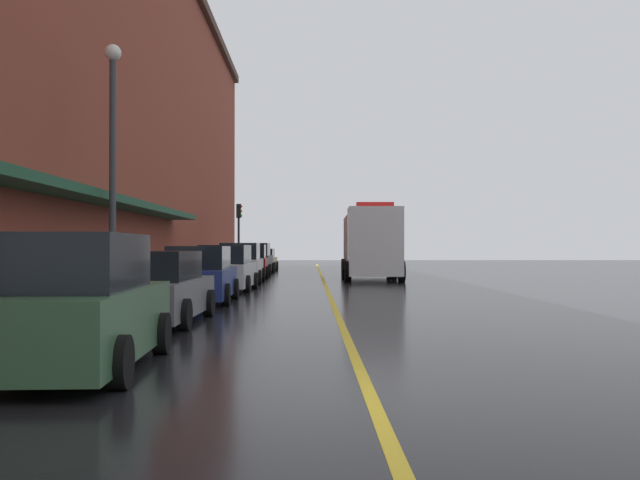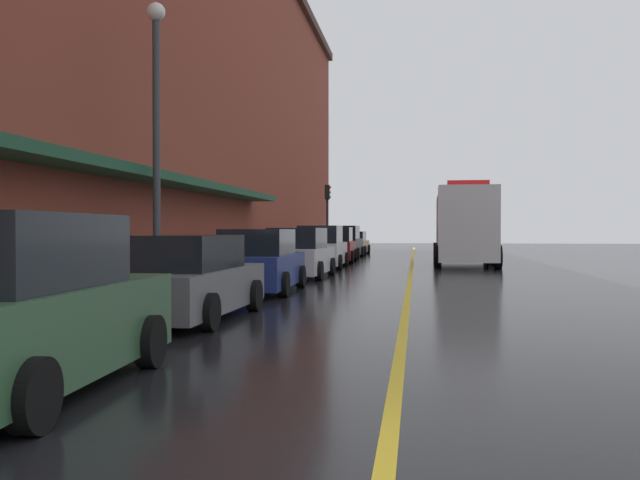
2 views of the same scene
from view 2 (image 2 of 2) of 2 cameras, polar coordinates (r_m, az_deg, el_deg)
ground_plane at (r=29.72m, az=7.43°, el=-2.38°), size 112.00×112.00×0.00m
sidewalk_left at (r=30.40m, az=-4.34°, el=-2.16°), size 2.40×70.00×0.15m
lane_center_stripe at (r=29.72m, az=7.43°, el=-2.37°), size 0.16×70.00×0.01m
brick_building_left at (r=32.40m, az=-17.38°, el=12.95°), size 12.89×64.00×16.95m
parked_car_0 at (r=7.83m, az=-23.73°, el=-5.25°), size 2.19×4.56×1.84m
parked_car_1 at (r=13.29m, az=-10.70°, el=-3.18°), size 2.05×4.80×1.57m
parked_car_2 at (r=18.87m, az=-4.95°, el=-1.83°), size 2.09×4.69×1.69m
parked_car_3 at (r=24.40m, az=-1.75°, el=-1.17°), size 2.20×4.53×1.73m
parked_car_4 at (r=30.39m, az=0.09°, el=-0.68°), size 2.12×4.85×1.84m
parked_car_5 at (r=35.88m, az=1.26°, el=-0.48°), size 2.12×4.51×1.79m
parked_car_6 at (r=41.28m, az=1.93°, el=-0.24°), size 2.19×4.42×1.90m
parked_car_7 at (r=46.44m, az=2.63°, el=-0.30°), size 2.19×4.40×1.54m
box_truck at (r=33.54m, az=11.67°, el=1.04°), size 2.95×8.42×3.76m
parking_meter_0 at (r=39.51m, az=-0.24°, el=-0.03°), size 0.14×0.18×1.33m
parking_meter_2 at (r=43.61m, az=0.52°, el=0.05°), size 0.14×0.18×1.33m
parking_meter_3 at (r=23.73m, az=-5.71°, el=-0.63°), size 0.14×0.18×1.33m
street_lamp_left at (r=17.42m, az=-13.18°, el=9.83°), size 0.44×0.44×6.94m
traffic_light_near at (r=43.67m, az=0.61°, el=2.81°), size 0.38×0.36×4.30m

